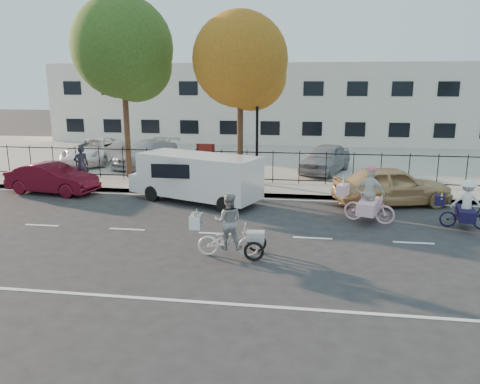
% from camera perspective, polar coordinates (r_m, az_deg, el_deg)
% --- Properties ---
extents(ground, '(120.00, 120.00, 0.00)m').
position_cam_1_polar(ground, '(14.93, -2.80, -5.10)').
color(ground, '#333334').
extents(road_markings, '(60.00, 9.52, 0.01)m').
position_cam_1_polar(road_markings, '(14.93, -2.80, -5.08)').
color(road_markings, silver).
rests_on(road_markings, ground).
extents(curb, '(60.00, 0.10, 0.15)m').
position_cam_1_polar(curb, '(19.70, 0.02, -0.28)').
color(curb, '#A8A399').
rests_on(curb, ground).
extents(sidewalk, '(60.00, 2.20, 0.15)m').
position_cam_1_polar(sidewalk, '(20.71, 0.44, 0.40)').
color(sidewalk, '#A8A399').
rests_on(sidewalk, ground).
extents(parking_lot, '(60.00, 15.60, 0.15)m').
position_cam_1_polar(parking_lot, '(29.39, 2.84, 4.27)').
color(parking_lot, '#A8A399').
rests_on(parking_lot, ground).
extents(iron_fence, '(58.00, 0.06, 1.50)m').
position_cam_1_polar(iron_fence, '(21.61, 0.85, 3.19)').
color(iron_fence, black).
rests_on(iron_fence, sidewalk).
extents(building, '(34.00, 10.00, 6.00)m').
position_cam_1_polar(building, '(39.02, 4.35, 10.82)').
color(building, silver).
rests_on(building, ground).
extents(lamppost, '(0.36, 0.36, 4.33)m').
position_cam_1_polar(lamppost, '(20.87, 2.10, 8.94)').
color(lamppost, black).
rests_on(lamppost, sidewalk).
extents(street_sign, '(0.85, 0.06, 1.80)m').
position_cam_1_polar(street_sign, '(21.45, -4.21, 4.48)').
color(street_sign, black).
rests_on(street_sign, sidewalk).
extents(zebra_trike, '(2.08, 0.82, 1.78)m').
position_cam_1_polar(zebra_trike, '(12.87, -1.40, -4.93)').
color(zebra_trike, white).
rests_on(zebra_trike, ground).
extents(unicorn_bike, '(2.03, 1.48, 2.01)m').
position_cam_1_polar(unicorn_bike, '(16.47, 15.40, -1.11)').
color(unicorn_bike, '#FCBFD2').
rests_on(unicorn_bike, ground).
extents(bull_bike, '(1.80, 1.25, 1.63)m').
position_cam_1_polar(bull_bike, '(16.96, 25.75, -1.89)').
color(bull_bike, black).
rests_on(bull_bike, ground).
extents(white_van, '(5.83, 3.51, 1.91)m').
position_cam_1_polar(white_van, '(18.59, -5.35, 1.93)').
color(white_van, white).
rests_on(white_van, ground).
extents(red_sedan, '(4.10, 1.90, 1.30)m').
position_cam_1_polar(red_sedan, '(21.63, -21.91, 1.54)').
color(red_sedan, '#540919').
rests_on(red_sedan, ground).
extents(gold_sedan, '(4.82, 2.97, 1.53)m').
position_cam_1_polar(gold_sedan, '(19.09, 18.03, 0.74)').
color(gold_sedan, tan).
rests_on(gold_sedan, ground).
extents(pedestrian, '(0.78, 0.74, 1.78)m').
position_cam_1_polar(pedestrian, '(22.22, -18.78, 3.12)').
color(pedestrian, black).
rests_on(pedestrian, sidewalk).
extents(lot_car_a, '(3.02, 5.05, 1.37)m').
position_cam_1_polar(lot_car_a, '(26.39, -11.34, 4.65)').
color(lot_car_a, '#B0B2B8').
rests_on(lot_car_a, parking_lot).
extents(lot_car_b, '(2.77, 5.28, 1.42)m').
position_cam_1_polar(lot_car_b, '(28.12, -17.41, 4.87)').
color(lot_car_b, white).
rests_on(lot_car_b, parking_lot).
extents(lot_car_d, '(3.04, 4.60, 1.45)m').
position_cam_1_polar(lot_car_d, '(24.32, 10.38, 4.06)').
color(lot_car_d, '#929499').
rests_on(lot_car_d, parking_lot).
extents(tree_west, '(4.68, 4.68, 8.58)m').
position_cam_1_polar(tree_west, '(23.13, -13.74, 16.20)').
color(tree_west, '#442D1D').
rests_on(tree_west, ground).
extents(tree_mid, '(4.24, 4.24, 7.77)m').
position_cam_1_polar(tree_mid, '(21.46, 0.42, 15.29)').
color(tree_mid, '#442D1D').
rests_on(tree_mid, ground).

